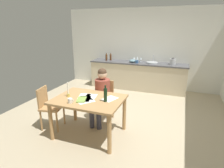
{
  "coord_description": "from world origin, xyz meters",
  "views": [
    {
      "loc": [
        1.35,
        -3.72,
        2.04
      ],
      "look_at": [
        -0.0,
        -0.13,
        0.85
      ],
      "focal_mm": 30.16,
      "sensor_mm": 36.0,
      "label": 1
    }
  ],
  "objects_px": {
    "wine_bottle_on_table": "(105,95)",
    "book_magazine": "(82,100)",
    "person_seated": "(101,93)",
    "sink_unit": "(152,63)",
    "wine_glass_by_kettle": "(137,58)",
    "coffee_mug": "(70,101)",
    "bottle_vinegar": "(111,57)",
    "dining_table": "(89,104)",
    "stovetop_kettle": "(173,61)",
    "wine_glass_back_left": "(134,58)",
    "bottle_oil": "(106,57)",
    "wine_glass_near_sink": "(141,58)",
    "chair_side_empty": "(49,106)",
    "chair_at_table": "(104,98)",
    "teacup_on_counter": "(137,62)",
    "candlestick": "(68,92)",
    "mixing_bowl": "(133,61)"
  },
  "relations": [
    {
      "from": "coffee_mug",
      "to": "sink_unit",
      "type": "distance_m",
      "value": 3.49
    },
    {
      "from": "coffee_mug",
      "to": "wine_glass_back_left",
      "type": "height_order",
      "value": "wine_glass_back_left"
    },
    {
      "from": "chair_at_table",
      "to": "wine_glass_by_kettle",
      "type": "bearing_deg",
      "value": 86.88
    },
    {
      "from": "stovetop_kettle",
      "to": "wine_glass_near_sink",
      "type": "bearing_deg",
      "value": 171.65
    },
    {
      "from": "dining_table",
      "to": "teacup_on_counter",
      "type": "xyz_separation_m",
      "value": [
        0.21,
        2.92,
        0.3
      ]
    },
    {
      "from": "chair_side_empty",
      "to": "wine_glass_by_kettle",
      "type": "distance_m",
      "value": 3.46
    },
    {
      "from": "wine_bottle_on_table",
      "to": "wine_glass_by_kettle",
      "type": "height_order",
      "value": "same"
    },
    {
      "from": "dining_table",
      "to": "book_magazine",
      "type": "relative_size",
      "value": 4.92
    },
    {
      "from": "dining_table",
      "to": "teacup_on_counter",
      "type": "height_order",
      "value": "teacup_on_counter"
    },
    {
      "from": "candlestick",
      "to": "wine_glass_near_sink",
      "type": "height_order",
      "value": "wine_glass_near_sink"
    },
    {
      "from": "coffee_mug",
      "to": "wine_glass_back_left",
      "type": "bearing_deg",
      "value": 86.31
    },
    {
      "from": "bottle_vinegar",
      "to": "mixing_bowl",
      "type": "bearing_deg",
      "value": -7.82
    },
    {
      "from": "candlestick",
      "to": "bottle_oil",
      "type": "height_order",
      "value": "bottle_oil"
    },
    {
      "from": "wine_bottle_on_table",
      "to": "book_magazine",
      "type": "bearing_deg",
      "value": -167.39
    },
    {
      "from": "chair_at_table",
      "to": "person_seated",
      "type": "distance_m",
      "value": 0.23
    },
    {
      "from": "person_seated",
      "to": "stovetop_kettle",
      "type": "bearing_deg",
      "value": 63.02
    },
    {
      "from": "wine_glass_near_sink",
      "to": "coffee_mug",
      "type": "bearing_deg",
      "value": -97.42
    },
    {
      "from": "coffee_mug",
      "to": "book_magazine",
      "type": "bearing_deg",
      "value": 58.51
    },
    {
      "from": "chair_at_table",
      "to": "person_seated",
      "type": "xyz_separation_m",
      "value": [
        -0.0,
        -0.15,
        0.18
      ]
    },
    {
      "from": "sink_unit",
      "to": "bottle_vinegar",
      "type": "height_order",
      "value": "bottle_vinegar"
    },
    {
      "from": "sink_unit",
      "to": "mixing_bowl",
      "type": "height_order",
      "value": "sink_unit"
    },
    {
      "from": "mixing_bowl",
      "to": "wine_glass_by_kettle",
      "type": "distance_m",
      "value": 0.24
    },
    {
      "from": "book_magazine",
      "to": "wine_bottle_on_table",
      "type": "height_order",
      "value": "wine_bottle_on_table"
    },
    {
      "from": "wine_glass_near_sink",
      "to": "book_magazine",
      "type": "bearing_deg",
      "value": -95.89
    },
    {
      "from": "person_seated",
      "to": "coffee_mug",
      "type": "distance_m",
      "value": 0.9
    },
    {
      "from": "sink_unit",
      "to": "wine_glass_back_left",
      "type": "distance_m",
      "value": 0.66
    },
    {
      "from": "wine_glass_near_sink",
      "to": "chair_side_empty",
      "type": "bearing_deg",
      "value": -109.53
    },
    {
      "from": "chair_side_empty",
      "to": "bottle_oil",
      "type": "height_order",
      "value": "bottle_oil"
    },
    {
      "from": "person_seated",
      "to": "candlestick",
      "type": "bearing_deg",
      "value": -124.92
    },
    {
      "from": "coffee_mug",
      "to": "bottle_vinegar",
      "type": "xyz_separation_m",
      "value": [
        -0.57,
        3.42,
        0.21
      ]
    },
    {
      "from": "dining_table",
      "to": "candlestick",
      "type": "height_order",
      "value": "candlestick"
    },
    {
      "from": "dining_table",
      "to": "stovetop_kettle",
      "type": "xyz_separation_m",
      "value": [
        1.28,
        3.07,
        0.35
      ]
    },
    {
      "from": "teacup_on_counter",
      "to": "mixing_bowl",
      "type": "bearing_deg",
      "value": 152.52
    },
    {
      "from": "mixing_bowl",
      "to": "candlestick",
      "type": "bearing_deg",
      "value": -98.56
    },
    {
      "from": "candlestick",
      "to": "teacup_on_counter",
      "type": "xyz_separation_m",
      "value": [
        0.62,
        2.96,
        0.12
      ]
    },
    {
      "from": "person_seated",
      "to": "sink_unit",
      "type": "relative_size",
      "value": 3.32
    },
    {
      "from": "book_magazine",
      "to": "teacup_on_counter",
      "type": "height_order",
      "value": "teacup_on_counter"
    },
    {
      "from": "person_seated",
      "to": "bottle_vinegar",
      "type": "relative_size",
      "value": 4.8
    },
    {
      "from": "chair_side_empty",
      "to": "candlestick",
      "type": "xyz_separation_m",
      "value": [
        0.48,
        0.0,
        0.35
      ]
    },
    {
      "from": "person_seated",
      "to": "coffee_mug",
      "type": "xyz_separation_m",
      "value": [
        -0.2,
        -0.87,
        0.12
      ]
    },
    {
      "from": "wine_glass_by_kettle",
      "to": "dining_table",
      "type": "bearing_deg",
      "value": -92.56
    },
    {
      "from": "person_seated",
      "to": "mixing_bowl",
      "type": "height_order",
      "value": "person_seated"
    },
    {
      "from": "person_seated",
      "to": "stovetop_kettle",
      "type": "distance_m",
      "value": 2.84
    },
    {
      "from": "coffee_mug",
      "to": "wine_glass_by_kettle",
      "type": "height_order",
      "value": "wine_glass_by_kettle"
    },
    {
      "from": "bottle_oil",
      "to": "wine_glass_near_sink",
      "type": "bearing_deg",
      "value": 9.57
    },
    {
      "from": "dining_table",
      "to": "sink_unit",
      "type": "xyz_separation_m",
      "value": [
        0.67,
        3.08,
        0.28
      ]
    },
    {
      "from": "stovetop_kettle",
      "to": "wine_glass_back_left",
      "type": "relative_size",
      "value": 1.43
    },
    {
      "from": "person_seated",
      "to": "mixing_bowl",
      "type": "bearing_deg",
      "value": 89.07
    },
    {
      "from": "person_seated",
      "to": "sink_unit",
      "type": "xyz_separation_m",
      "value": [
        0.66,
        2.52,
        0.24
      ]
    },
    {
      "from": "coffee_mug",
      "to": "bottle_vinegar",
      "type": "height_order",
      "value": "bottle_vinegar"
    }
  ]
}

